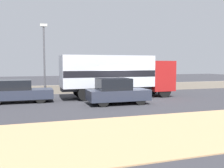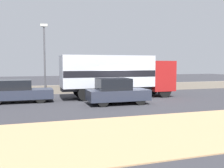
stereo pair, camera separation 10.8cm
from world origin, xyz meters
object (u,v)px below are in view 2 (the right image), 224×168
at_px(car_sedan_second, 18,91).
at_px(box_truck, 117,73).
at_px(street_lamp, 44,54).
at_px(car_hatchback, 116,92).

bearing_deg(car_sedan_second, box_truck, 3.10).
bearing_deg(street_lamp, car_sedan_second, -121.94).
bearing_deg(car_hatchback, car_sedan_second, 156.64).
height_order(street_lamp, car_hatchback, street_lamp).
xyz_separation_m(street_lamp, box_truck, (5.25, -2.72, -1.56)).
height_order(street_lamp, car_sedan_second, street_lamp).
height_order(car_hatchback, car_sedan_second, car_hatchback).
bearing_deg(car_sedan_second, street_lamp, 58.06).
bearing_deg(car_hatchback, street_lamp, 126.13).
relative_size(box_truck, car_sedan_second, 2.00).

